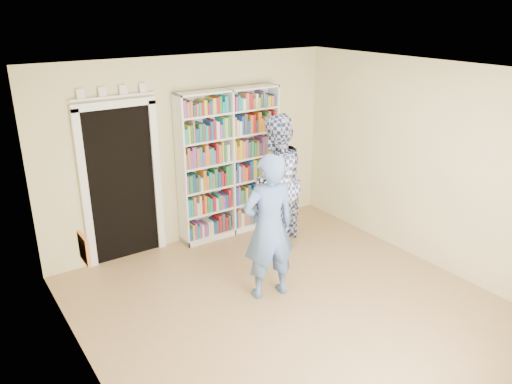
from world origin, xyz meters
The scene contains 11 objects.
floor centered at (0.00, 0.00, 0.00)m, with size 5.00×5.00×0.00m, color #A2784E.
ceiling centered at (0.00, 0.00, 2.70)m, with size 5.00×5.00×0.00m, color white.
wall_back centered at (0.00, 2.50, 1.35)m, with size 4.50×4.50×0.00m, color beige.
wall_left centered at (-2.25, 0.00, 1.35)m, with size 5.00×5.00×0.00m, color beige.
wall_right centered at (2.25, 0.00, 1.35)m, with size 5.00×5.00×0.00m, color beige.
bookshelf centered at (0.50, 2.34, 1.12)m, with size 1.61×0.30×2.22m.
doorway centered at (-1.10, 2.48, 1.18)m, with size 1.10×0.08×2.43m.
wall_art centered at (-2.23, 0.20, 1.40)m, with size 0.03×0.25×0.25m, color brown.
man_blue centered at (-0.05, 0.56, 0.89)m, with size 0.65×0.43×1.79m, color #4E70AD.
man_plaid centered at (0.83, 1.61, 0.97)m, with size 0.94×0.74×1.94m, color navy.
paper_sheet centered at (0.89, 1.37, 0.98)m, with size 0.21×0.01×0.29m, color white.
Camera 1 is at (-3.14, -3.74, 3.34)m, focal length 35.00 mm.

